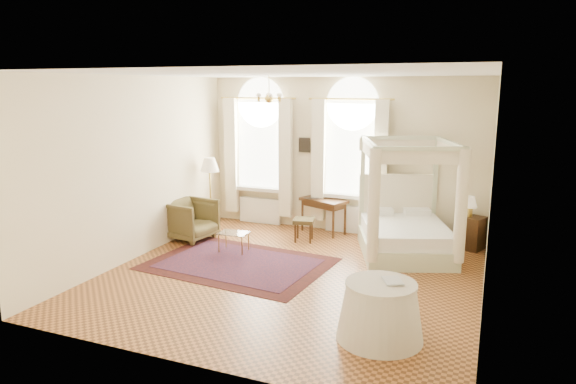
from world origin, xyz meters
name	(u,v)px	position (x,y,z in m)	size (l,w,h in m)	color
ground	(290,276)	(0.00, 0.00, 0.00)	(6.00, 6.00, 0.00)	#A86530
room_walls	(290,159)	(0.00, 0.00, 1.98)	(6.00, 6.00, 6.00)	#F8E6BD
window_left	(259,159)	(-1.90, 2.87, 1.49)	(1.62, 0.27, 3.29)	white
window_right	(350,165)	(0.20, 2.87, 1.49)	(1.62, 0.27, 3.29)	white
chandelier	(269,97)	(-0.90, 1.20, 2.91)	(0.51, 0.45, 0.50)	#B3933B
wall_pictures	(346,145)	(0.09, 2.97, 1.89)	(2.54, 0.03, 0.39)	black
canopy_bed	(405,230)	(1.58, 1.84, 0.49)	(2.17, 2.39, 2.15)	beige
nightstand	(471,233)	(2.70, 2.70, 0.32)	(0.45, 0.41, 0.64)	#3E2710
nightstand_lamp	(470,203)	(2.64, 2.71, 0.91)	(0.27, 0.27, 0.39)	#B3933B
writing_desk	(324,204)	(-0.31, 2.70, 0.63)	(1.11, 0.85, 0.74)	#3E2710
laptop	(311,198)	(-0.56, 2.64, 0.75)	(0.31, 0.20, 0.02)	black
stool	(304,222)	(-0.48, 1.96, 0.39)	(0.48, 0.48, 0.47)	#44381D
armchair	(190,220)	(-2.70, 1.21, 0.41)	(0.88, 0.91, 0.83)	#4E4221
coffee_table	(234,234)	(-1.49, 0.81, 0.34)	(0.57, 0.42, 0.38)	silver
floor_lamp	(210,168)	(-2.70, 2.04, 1.36)	(0.41, 0.41, 1.59)	#B3933B
oriental_rug	(239,264)	(-1.08, 0.22, 0.01)	(3.29, 2.51, 0.01)	#461710
side_table	(380,311)	(1.83, -1.57, 0.36)	(1.09, 1.09, 0.74)	beige
book	(384,281)	(1.86, -1.54, 0.75)	(0.22, 0.29, 0.03)	black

